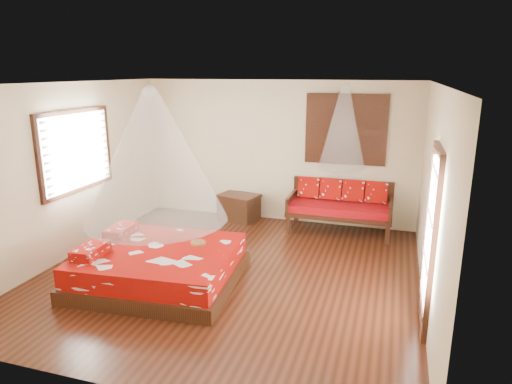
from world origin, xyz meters
TOP-DOWN VIEW (x-y plane):
  - room at (0.00, 0.00)m, footprint 5.54×5.54m
  - bed at (-0.88, -0.57)m, footprint 2.33×2.14m
  - daybed at (1.34, 2.39)m, footprint 1.91×0.85m
  - storage_chest at (-0.71, 2.45)m, footprint 0.90×0.74m
  - shutter_panel at (1.34, 2.72)m, footprint 1.52×0.06m
  - window_left at (-2.71, 0.20)m, footprint 0.10×1.74m
  - glazed_door at (2.72, -0.60)m, footprint 0.08×1.02m
  - wine_tray at (-0.42, -0.19)m, footprint 0.23×0.23m
  - mosquito_net_main at (-0.86, -0.56)m, footprint 1.97×1.97m
  - mosquito_net_daybed at (1.34, 2.25)m, footprint 0.84×0.84m

SIDE VIEW (x-z plane):
  - bed at x=-0.88m, z-range -0.07..0.58m
  - storage_chest at x=-0.71m, z-range 0.00..0.54m
  - daybed at x=1.34m, z-range 0.04..1.01m
  - wine_tray at x=-0.42m, z-range 0.45..0.64m
  - glazed_door at x=2.72m, z-range -0.01..2.15m
  - room at x=0.00m, z-range -0.02..2.82m
  - window_left at x=-2.71m, z-range 1.03..2.37m
  - mosquito_net_main at x=-0.86m, z-range 0.95..2.75m
  - shutter_panel at x=1.34m, z-range 1.24..2.56m
  - mosquito_net_daybed at x=1.34m, z-range 1.25..2.75m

